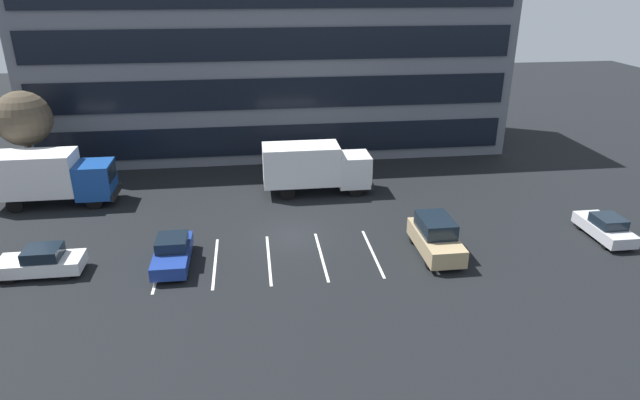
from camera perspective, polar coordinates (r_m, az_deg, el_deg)
ground_plane at (r=31.42m, az=-3.03°, el=-3.74°), size 120.00×120.00×0.00m
office_building at (r=46.56m, az=-5.05°, el=14.27°), size 37.33×10.35×14.40m
lot_markings at (r=29.07m, az=-2.60°, el=-6.05°), size 14.14×5.40×0.01m
box_truck_white at (r=36.78m, az=-0.57°, el=3.57°), size 7.35×2.43×3.41m
box_truck_blue at (r=38.85m, az=-26.48°, el=2.28°), size 7.61×2.52×3.53m
sedan_white at (r=30.58m, az=-27.17°, el=-5.79°), size 4.07×1.70×1.46m
suv_tan at (r=29.69m, az=12.02°, el=-3.81°), size 1.89×4.46×2.01m
sedan_navy at (r=29.09m, az=-15.20°, el=-5.32°), size 1.74×4.15×1.49m
sedan_silver at (r=34.79m, az=27.71°, el=-2.57°), size 1.64×3.91×1.40m
bare_tree at (r=41.55m, az=-28.66°, el=7.48°), size 3.65×3.65×6.85m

